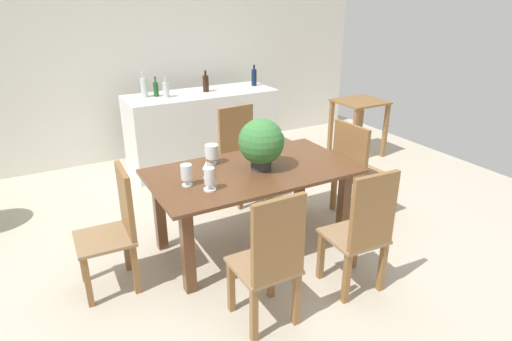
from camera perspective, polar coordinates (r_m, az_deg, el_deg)
The scene contains 20 objects.
ground_plane at distance 4.21m, azimuth -1.91°, elevation -8.15°, with size 7.04×7.04×0.00m, color #BCB29E.
back_wall at distance 6.12m, azimuth -13.59°, elevation 13.98°, with size 6.40×0.10×2.60m, color silver.
dining_table at distance 3.75m, azimuth -0.45°, elevation -1.63°, with size 1.74×0.96×0.74m.
chair_far_right at distance 4.75m, azimuth -2.02°, elevation 2.81°, with size 0.50×0.48×1.01m.
chair_near_right at distance 3.29m, azimuth 13.81°, elevation -7.46°, with size 0.43×0.43×1.01m.
chair_near_left at distance 2.88m, azimuth 1.97°, elevation -11.45°, with size 0.40×0.41×1.01m.
chair_head_end at distance 3.45m, azimuth -17.84°, elevation -6.80°, with size 0.43×0.43×0.96m.
chair_foot_end at distance 4.40m, azimuth 12.95°, elevation 0.50°, with size 0.48×0.51×0.99m.
flower_centerpiece at distance 3.64m, azimuth 0.69°, elevation 3.66°, with size 0.39×0.39×0.44m.
crystal_vase_left at distance 3.40m, azimuth -9.08°, elevation -0.36°, with size 0.09×0.09×0.18m.
crystal_vase_center_near at distance 3.31m, azimuth -6.10°, elevation -0.96°, with size 0.10×0.10×0.18m.
crystal_vase_right at distance 3.81m, azimuth -5.80°, elevation 2.42°, with size 0.12×0.12×0.17m.
wine_glass at distance 3.53m, azimuth -6.49°, elevation 0.65°, with size 0.07×0.07×0.15m.
kitchen_counter at distance 5.71m, azimuth -6.99°, elevation 5.38°, with size 1.89×0.69×0.96m, color silver.
wine_bottle_amber at distance 5.63m, azimuth -6.58°, elevation 11.27°, with size 0.08×0.08×0.27m.
wine_bottle_green at distance 5.39m, azimuth -11.68°, elevation 10.33°, with size 0.08×0.08×0.24m.
wine_bottle_clear at distance 5.47m, azimuth -12.95°, elevation 10.34°, with size 0.06×0.06×0.24m.
wine_bottle_dark at distance 5.45m, azimuth -14.41°, elevation 10.50°, with size 0.08×0.08×0.31m.
wine_bottle_tall at distance 5.95m, azimuth -0.26°, elevation 12.10°, with size 0.07×0.07×0.27m.
side_table at distance 6.15m, azimuth 13.32°, elevation 7.19°, with size 0.62×0.58×0.77m.
Camera 1 is at (-1.63, -3.24, 2.16)m, focal length 30.60 mm.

